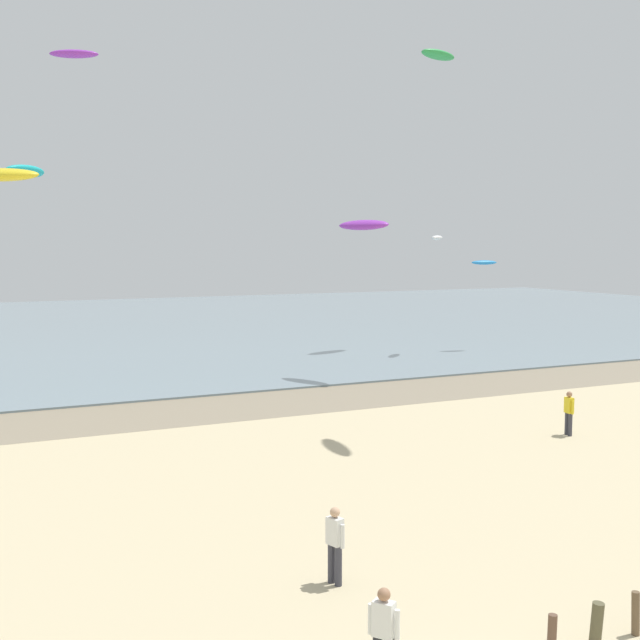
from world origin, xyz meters
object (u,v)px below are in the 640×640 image
object	(u,v)px
person_left_flank	(384,634)
kite_aloft_6	(25,171)
person_mid_beach	(569,412)
kite_aloft_11	(74,54)
person_nearest_camera	(335,543)
kite_aloft_0	(484,263)
kite_aloft_8	(438,55)
kite_aloft_5	(437,238)
kite_aloft_3	(363,225)

from	to	relation	value
person_left_flank	kite_aloft_6	xyz separation A→B (m)	(-2.10, 34.40, 10.23)
person_mid_beach	kite_aloft_11	size ratio (longest dim) A/B	0.71
kite_aloft_6	person_mid_beach	bearing A→B (deg)	76.49
person_nearest_camera	kite_aloft_11	world-z (taller)	kite_aloft_11
kite_aloft_0	kite_aloft_11	distance (m)	29.47
kite_aloft_0	kite_aloft_6	size ratio (longest dim) A/B	0.57
kite_aloft_8	kite_aloft_11	xyz separation A→B (m)	(-25.52, -6.34, -3.74)
kite_aloft_8	kite_aloft_11	distance (m)	26.56
kite_aloft_6	kite_aloft_11	size ratio (longest dim) A/B	1.38
kite_aloft_8	kite_aloft_5	bearing A→B (deg)	39.26
kite_aloft_0	kite_aloft_6	world-z (taller)	kite_aloft_6
kite_aloft_5	kite_aloft_6	bearing A→B (deg)	133.72
person_nearest_camera	kite_aloft_5	xyz separation A→B (m)	(22.28, 29.82, 6.82)
person_mid_beach	kite_aloft_8	bearing A→B (deg)	67.57
person_mid_beach	kite_aloft_8	size ratio (longest dim) A/B	0.50
kite_aloft_8	kite_aloft_6	bearing A→B (deg)	-12.50
person_left_flank	kite_aloft_0	distance (m)	43.98
person_mid_beach	kite_aloft_5	bearing A→B (deg)	69.32
kite_aloft_5	kite_aloft_8	xyz separation A→B (m)	(2.21, 3.50, 12.68)
person_nearest_camera	kite_aloft_11	xyz separation A→B (m)	(-1.04, 26.99, 15.76)
kite_aloft_3	kite_aloft_6	xyz separation A→B (m)	(-16.45, 7.06, 2.79)
person_left_flank	kite_aloft_0	xyz separation A→B (m)	(27.37, 34.04, 5.15)
person_nearest_camera	person_mid_beach	size ratio (longest dim) A/B	1.00
kite_aloft_0	kite_aloft_11	world-z (taller)	kite_aloft_11
person_left_flank	kite_aloft_11	size ratio (longest dim) A/B	0.71
kite_aloft_8	kite_aloft_3	bearing A→B (deg)	23.14
person_nearest_camera	kite_aloft_8	xyz separation A→B (m)	(24.48, 33.32, 19.51)
kite_aloft_0	person_left_flank	bearing A→B (deg)	-119.86
kite_aloft_3	kite_aloft_0	bearing A→B (deg)	93.58
person_nearest_camera	kite_aloft_5	distance (m)	37.85
kite_aloft_11	person_mid_beach	bearing A→B (deg)	-28.49
kite_aloft_5	kite_aloft_11	xyz separation A→B (m)	(-23.31, -2.84, 8.94)
person_left_flank	kite_aloft_5	xyz separation A→B (m)	(23.36, 33.82, 6.82)
person_nearest_camera	kite_aloft_11	distance (m)	31.27
kite_aloft_3	kite_aloft_6	size ratio (longest dim) A/B	0.99
person_mid_beach	kite_aloft_5	distance (m)	23.94
person_left_flank	kite_aloft_5	world-z (taller)	kite_aloft_5
person_mid_beach	person_left_flank	xyz separation A→B (m)	(-15.26, -12.36, 0.00)
kite_aloft_3	kite_aloft_5	world-z (taller)	kite_aloft_3
kite_aloft_5	kite_aloft_11	bearing A→B (deg)	141.95
kite_aloft_5	kite_aloft_6	world-z (taller)	kite_aloft_6
person_nearest_camera	kite_aloft_3	size ratio (longest dim) A/B	0.52
person_nearest_camera	kite_aloft_6	bearing A→B (deg)	95.98
kite_aloft_3	kite_aloft_11	world-z (taller)	kite_aloft_11
kite_aloft_5	kite_aloft_6	distance (m)	25.70
person_mid_beach	kite_aloft_8	distance (m)	33.32
kite_aloft_0	kite_aloft_3	bearing A→B (deg)	-143.80
person_mid_beach	kite_aloft_5	xyz separation A→B (m)	(8.10, 21.47, 6.82)
kite_aloft_8	kite_aloft_0	bearing A→B (deg)	100.23
kite_aloft_0	kite_aloft_5	distance (m)	4.35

